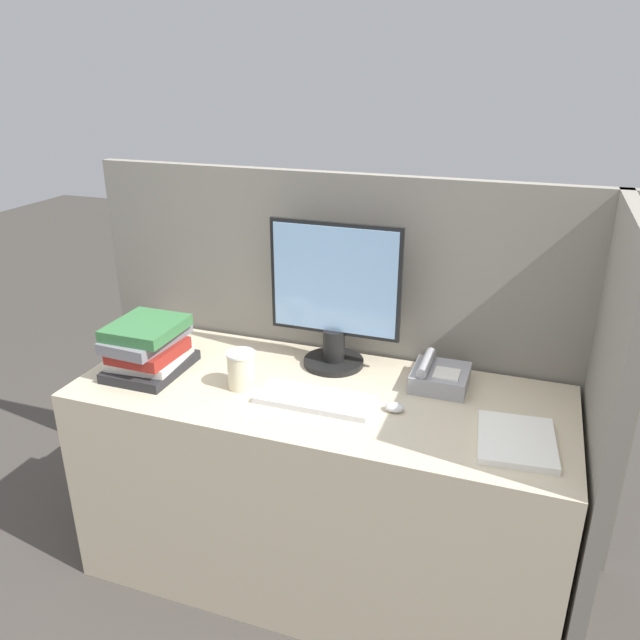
{
  "coord_description": "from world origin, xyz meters",
  "views": [
    {
      "loc": [
        0.62,
        -1.42,
        1.8
      ],
      "look_at": [
        -0.01,
        0.36,
        1.02
      ],
      "focal_mm": 35.0,
      "sensor_mm": 36.0,
      "label": 1
    }
  ],
  "objects": [
    {
      "name": "mouse",
      "position": [
        0.27,
        0.28,
        0.79
      ],
      "size": [
        0.06,
        0.05,
        0.03
      ],
      "color": "silver",
      "rests_on": "desk"
    },
    {
      "name": "ground_plane",
      "position": [
        0.0,
        0.0,
        0.0
      ],
      "size": [
        12.0,
        12.0,
        0.0
      ],
      "primitive_type": "plane",
      "color": "#423D38"
    },
    {
      "name": "cubicle_panel_rear",
      "position": [
        0.0,
        0.69,
        0.72
      ],
      "size": [
        2.06,
        0.04,
        1.44
      ],
      "color": "gray",
      "rests_on": "ground_plane"
    },
    {
      "name": "cubicle_panel_right",
      "position": [
        0.87,
        0.36,
        0.72
      ],
      "size": [
        0.04,
        0.71,
        1.44
      ],
      "color": "gray",
      "rests_on": "ground_plane"
    },
    {
      "name": "paper_pile",
      "position": [
        0.65,
        0.22,
        0.78
      ],
      "size": [
        0.24,
        0.29,
        0.02
      ],
      "color": "white",
      "rests_on": "desk"
    },
    {
      "name": "coffee_cup",
      "position": [
        -0.26,
        0.27,
        0.84
      ],
      "size": [
        0.1,
        0.1,
        0.13
      ],
      "color": "beige",
      "rests_on": "desk"
    },
    {
      "name": "monitor",
      "position": [
        -0.02,
        0.54,
        1.02
      ],
      "size": [
        0.48,
        0.22,
        0.53
      ],
      "color": "black",
      "rests_on": "desk"
    },
    {
      "name": "book_stack",
      "position": [
        -0.62,
        0.26,
        0.86
      ],
      "size": [
        0.25,
        0.31,
        0.19
      ],
      "color": "#262628",
      "rests_on": "desk"
    },
    {
      "name": "desk",
      "position": [
        0.0,
        0.33,
        0.39
      ],
      "size": [
        1.66,
        0.65,
        0.77
      ],
      "color": "beige",
      "rests_on": "ground_plane"
    },
    {
      "name": "desk_telephone",
      "position": [
        0.37,
        0.5,
        0.81
      ],
      "size": [
        0.19,
        0.19,
        0.1
      ],
      "color": "#99999E",
      "rests_on": "desk"
    },
    {
      "name": "keyboard",
      "position": [
        0.01,
        0.25,
        0.78
      ],
      "size": [
        0.38,
        0.15,
        0.02
      ],
      "color": "silver",
      "rests_on": "desk"
    }
  ]
}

